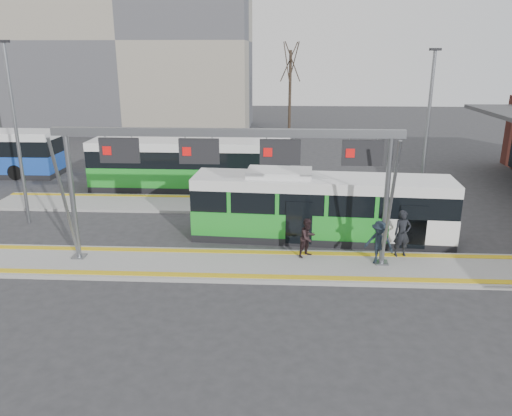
% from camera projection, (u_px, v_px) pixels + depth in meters
% --- Properties ---
extents(ground, '(120.00, 120.00, 0.00)m').
position_uv_depth(ground, '(240.00, 267.00, 19.45)').
color(ground, '#2D2D30').
rests_on(ground, ground).
extents(platform_main, '(22.00, 3.00, 0.15)m').
position_uv_depth(platform_main, '(240.00, 265.00, 19.42)').
color(platform_main, gray).
rests_on(platform_main, ground).
extents(platform_second, '(20.00, 3.00, 0.15)m').
position_uv_depth(platform_second, '(179.00, 204.00, 27.24)').
color(platform_second, gray).
rests_on(platform_second, ground).
extents(tactile_main, '(22.00, 2.65, 0.02)m').
position_uv_depth(tactile_main, '(240.00, 263.00, 19.40)').
color(tactile_main, gold).
rests_on(tactile_main, platform_main).
extents(tactile_second, '(20.00, 0.35, 0.02)m').
position_uv_depth(tactile_second, '(183.00, 196.00, 28.31)').
color(tactile_second, gold).
rests_on(tactile_second, platform_second).
extents(gantry, '(13.00, 1.68, 5.20)m').
position_uv_depth(gantry, '(230.00, 157.00, 18.41)').
color(gantry, slate).
rests_on(gantry, platform_main).
extents(apartment_block, '(24.50, 12.50, 18.40)m').
position_uv_depth(apartment_block, '(133.00, 39.00, 51.66)').
color(apartment_block, gray).
rests_on(apartment_block, ground).
extents(hero_bus, '(11.40, 3.11, 3.10)m').
position_uv_depth(hero_bus, '(320.00, 208.00, 22.05)').
color(hero_bus, black).
rests_on(hero_bus, ground).
extents(bg_bus_green, '(11.96, 2.60, 2.99)m').
position_uv_depth(bg_bus_green, '(191.00, 165.00, 30.01)').
color(bg_bus_green, black).
rests_on(bg_bus_green, ground).
extents(passenger_a, '(0.76, 0.57, 1.90)m').
position_uv_depth(passenger_a, '(402.00, 234.00, 19.84)').
color(passenger_a, black).
rests_on(passenger_a, platform_main).
extents(passenger_b, '(0.97, 0.97, 1.59)m').
position_uv_depth(passenger_b, '(308.00, 238.00, 19.86)').
color(passenger_b, black).
rests_on(passenger_b, platform_main).
extents(passenger_c, '(1.30, 1.11, 1.74)m').
position_uv_depth(passenger_c, '(379.00, 243.00, 19.14)').
color(passenger_c, black).
rests_on(passenger_c, platform_main).
extents(tree_left, '(1.40, 1.40, 8.57)m').
position_uv_depth(tree_left, '(226.00, 68.00, 47.67)').
color(tree_left, '#382B21').
rests_on(tree_left, ground).
extents(tree_mid, '(1.40, 1.40, 9.22)m').
position_uv_depth(tree_mid, '(291.00, 62.00, 47.82)').
color(tree_mid, '#382B21').
rests_on(tree_mid, ground).
extents(tree_far, '(1.40, 1.40, 7.77)m').
position_uv_depth(tree_far, '(79.00, 74.00, 48.57)').
color(tree_far, '#382B21').
rests_on(tree_far, ground).
extents(lamp_west, '(0.50, 0.25, 8.51)m').
position_uv_depth(lamp_west, '(16.00, 131.00, 23.10)').
color(lamp_west, slate).
rests_on(lamp_west, ground).
extents(lamp_east, '(0.50, 0.25, 8.17)m').
position_uv_depth(lamp_east, '(427.00, 133.00, 23.54)').
color(lamp_east, slate).
rests_on(lamp_east, ground).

